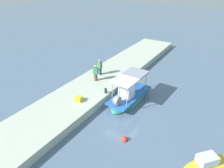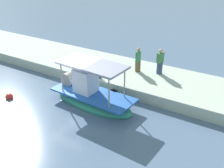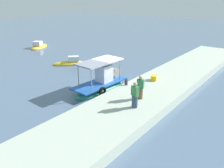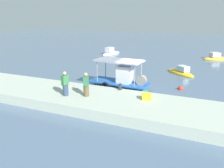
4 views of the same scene
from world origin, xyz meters
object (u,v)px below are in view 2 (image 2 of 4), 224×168
(mooring_bollard, at_px, (99,75))
(cargo_crate, at_px, (82,62))
(main_fishing_boat, at_px, (92,96))
(fisherman_near_bollard, at_px, (138,61))
(marker_buoy, at_px, (9,97))
(fisherman_by_crate, at_px, (160,63))

(mooring_bollard, relative_size, cargo_crate, 0.78)
(main_fishing_boat, bearing_deg, fisherman_near_bollard, -100.61)
(main_fishing_boat, height_order, fisherman_near_bollard, main_fishing_boat)
(main_fishing_boat, bearing_deg, marker_buoy, 24.88)
(fisherman_by_crate, xyz_separation_m, cargo_crate, (5.19, 1.44, -0.56))
(fisherman_near_bollard, relative_size, cargo_crate, 2.80)
(fisherman_by_crate, height_order, mooring_bollard, fisherman_by_crate)
(mooring_bollard, bearing_deg, marker_buoy, 46.97)
(main_fishing_boat, relative_size, marker_buoy, 11.78)
(fisherman_by_crate, distance_m, mooring_bollard, 3.94)
(marker_buoy, bearing_deg, mooring_bollard, -133.03)
(fisherman_near_bollard, xyz_separation_m, cargo_crate, (3.84, 1.01, -0.54))
(fisherman_near_bollard, bearing_deg, mooring_bollard, 54.86)
(fisherman_by_crate, distance_m, marker_buoy, 9.46)
(main_fishing_boat, relative_size, mooring_bollard, 11.43)
(fisherman_near_bollard, height_order, fisherman_by_crate, fisherman_by_crate)
(main_fishing_boat, height_order, marker_buoy, main_fishing_boat)
(main_fishing_boat, xyz_separation_m, mooring_bollard, (0.78, -1.91, 0.42))
(main_fishing_boat, relative_size, fisherman_near_bollard, 3.18)
(fisherman_near_bollard, distance_m, cargo_crate, 4.01)
(cargo_crate, xyz_separation_m, marker_buoy, (1.43, 5.18, -0.78))
(marker_buoy, bearing_deg, fisherman_by_crate, -135.02)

